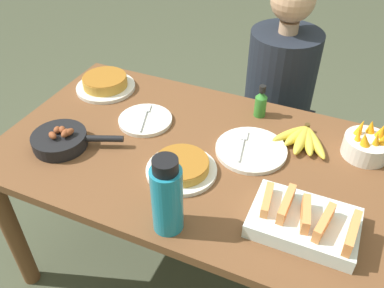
% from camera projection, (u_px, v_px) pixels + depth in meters
% --- Properties ---
extents(ground_plane, '(14.00, 14.00, 0.00)m').
position_uv_depth(ground_plane, '(192.00, 264.00, 1.91)').
color(ground_plane, '#474C38').
extents(dining_table, '(1.40, 0.84, 0.70)m').
position_uv_depth(dining_table, '(192.00, 171.00, 1.54)').
color(dining_table, brown).
rests_on(dining_table, ground_plane).
extents(banana_bunch, '(0.22, 0.19, 0.04)m').
position_uv_depth(banana_bunch, '(303.00, 139.00, 1.50)').
color(banana_bunch, gold).
rests_on(banana_bunch, dining_table).
extents(melon_tray, '(0.31, 0.21, 0.10)m').
position_uv_depth(melon_tray, '(304.00, 222.00, 1.17)').
color(melon_tray, silver).
rests_on(melon_tray, dining_table).
extents(skillet, '(0.32, 0.20, 0.08)m').
position_uv_depth(skillet, '(61.00, 140.00, 1.47)').
color(skillet, black).
rests_on(skillet, dining_table).
extents(frittata_plate_center, '(0.26, 0.26, 0.06)m').
position_uv_depth(frittata_plate_center, '(105.00, 83.00, 1.78)').
color(frittata_plate_center, silver).
rests_on(frittata_plate_center, dining_table).
extents(frittata_plate_side, '(0.24, 0.24, 0.05)m').
position_uv_depth(frittata_plate_side, '(181.00, 167.00, 1.37)').
color(frittata_plate_side, silver).
rests_on(frittata_plate_side, dining_table).
extents(empty_plate_near_front, '(0.21, 0.21, 0.02)m').
position_uv_depth(empty_plate_near_front, '(145.00, 120.00, 1.60)').
color(empty_plate_near_front, silver).
rests_on(empty_plate_near_front, dining_table).
extents(empty_plate_far_left, '(0.26, 0.26, 0.02)m').
position_uv_depth(empty_plate_far_left, '(251.00, 150.00, 1.46)').
color(empty_plate_far_left, silver).
rests_on(empty_plate_far_left, dining_table).
extents(fruit_bowl_mango, '(0.16, 0.16, 0.13)m').
position_uv_depth(fruit_bowl_mango, '(367.00, 145.00, 1.43)').
color(fruit_bowl_mango, silver).
rests_on(fruit_bowl_mango, dining_table).
extents(water_bottle, '(0.09, 0.09, 0.26)m').
position_uv_depth(water_bottle, '(167.00, 197.00, 1.13)').
color(water_bottle, teal).
rests_on(water_bottle, dining_table).
extents(hot_sauce_bottle, '(0.05, 0.05, 0.14)m').
position_uv_depth(hot_sauce_bottle, '(261.00, 103.00, 1.61)').
color(hot_sauce_bottle, '#337F2D').
rests_on(hot_sauce_bottle, dining_table).
extents(person_figure, '(0.35, 0.35, 1.15)m').
position_uv_depth(person_figure, '(275.00, 116.00, 2.04)').
color(person_figure, black).
rests_on(person_figure, ground_plane).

